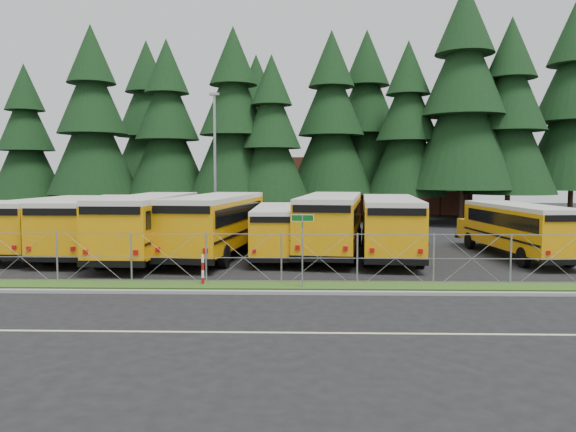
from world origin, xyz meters
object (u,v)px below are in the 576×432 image
object	(u,v)px
bus_3	(219,226)
light_standard	(215,157)
bus_6	(390,227)
bus_east	(516,231)
street_sign	(302,235)
bus_5	(332,225)
striped_bollard	(203,270)
bus_0	(52,226)
bus_4	(278,231)
bus_2	(151,227)
bus_1	(98,226)

from	to	relation	value
bus_3	light_standard	distance (m)	12.69
bus_6	bus_east	distance (m)	6.49
bus_3	street_sign	distance (m)	9.27
bus_6	street_sign	distance (m)	9.44
bus_5	striped_bollard	size ratio (longest dim) A/B	10.17
bus_0	bus_3	xyz separation A→B (m)	(9.20, -0.92, 0.11)
bus_0	bus_4	distance (m)	12.31
bus_5	street_sign	world-z (taller)	bus_5
bus_4	bus_east	distance (m)	12.31
street_sign	bus_2	bearing A→B (deg)	136.05
bus_3	bus_5	xyz separation A→B (m)	(5.94, 0.84, -0.00)
bus_3	bus_5	distance (m)	6.00
bus_2	striped_bollard	size ratio (longest dim) A/B	10.24
bus_0	bus_east	xyz separation A→B (m)	(24.60, -0.90, -0.11)
bus_0	bus_1	size ratio (longest dim) A/B	0.98
bus_6	light_standard	distance (m)	16.56
bus_6	striped_bollard	size ratio (longest dim) A/B	9.85
bus_4	bus_0	bearing A→B (deg)	176.33
bus_0	bus_5	bearing A→B (deg)	3.25
bus_6	street_sign	world-z (taller)	bus_6
bus_6	striped_bollard	bearing A→B (deg)	-131.63
bus_3	striped_bollard	bearing A→B (deg)	-78.59
bus_3	bus_4	bearing A→B (deg)	11.13
bus_5	striped_bollard	distance (m)	10.08
bus_1	bus_4	size ratio (longest dim) A/B	1.15
bus_1	street_sign	world-z (taller)	bus_1
street_sign	bus_3	bearing A→B (deg)	118.30
bus_3	bus_east	distance (m)	15.39
striped_bollard	street_sign	bearing A→B (deg)	-8.13
striped_bollard	bus_3	bearing A→B (deg)	93.97
striped_bollard	light_standard	bearing A→B (deg)	97.48
bus_0	street_sign	world-z (taller)	bus_0
striped_bollard	bus_east	bearing A→B (deg)	27.16
bus_5	bus_3	bearing A→B (deg)	-164.45
bus_2	bus_3	world-z (taller)	bus_2
bus_1	bus_6	bearing A→B (deg)	0.11
street_sign	light_standard	world-z (taller)	light_standard
bus_2	striped_bollard	world-z (taller)	bus_2
bus_0	bus_1	world-z (taller)	bus_1
bus_1	bus_6	world-z (taller)	bus_6
bus_4	street_sign	world-z (taller)	street_sign
bus_3	bus_6	bearing A→B (deg)	8.23
bus_5	bus_6	distance (m)	3.05
bus_1	light_standard	world-z (taller)	light_standard
bus_0	bus_4	world-z (taller)	bus_0
bus_1	bus_2	distance (m)	3.37
bus_4	bus_6	xyz separation A→B (m)	(5.82, -0.08, 0.23)
bus_1	bus_0	bearing A→B (deg)	171.13
bus_2	bus_5	distance (m)	9.43
bus_east	bus_5	bearing A→B (deg)	170.05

